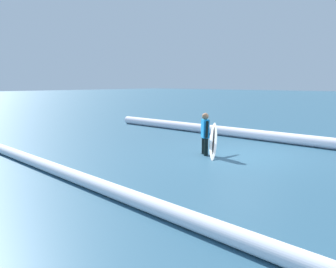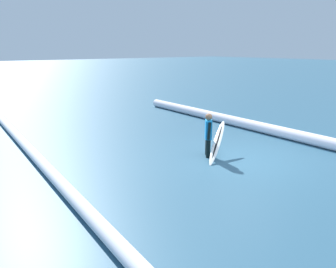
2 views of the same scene
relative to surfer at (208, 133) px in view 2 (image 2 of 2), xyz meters
The scene contains 5 objects.
ground_plane 1.50m from the surfer, 141.47° to the right, with size 181.38×181.38×0.00m, color #2F5870.
surfer is the anchor object (origin of this frame).
surfboard 0.42m from the surfer, 128.92° to the right, with size 1.20×1.74×1.01m.
wave_crest_foreground 3.93m from the surfer, 89.70° to the right, with size 0.43×0.43×16.86m, color white.
wave_crest_midground 4.75m from the surfer, 84.82° to the left, with size 0.31×0.31×18.19m, color white.
Camera 2 is at (-5.98, 7.86, 3.42)m, focal length 33.97 mm.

